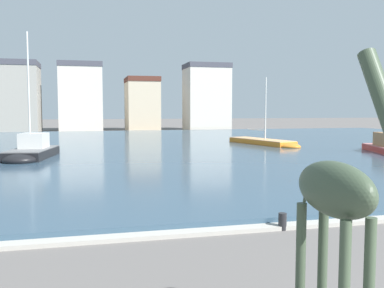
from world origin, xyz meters
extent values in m
cube|color=#334C60|center=(0.00, 35.71, 0.14)|extent=(84.33, 53.85, 0.27)
cube|color=#ADA89E|center=(0.00, 8.54, 0.06)|extent=(84.33, 0.50, 0.12)
cylinder|color=#3D4C38|center=(-0.77, 2.96, 1.04)|extent=(0.15, 0.15, 2.09)
cylinder|color=#3D4C38|center=(-1.16, 2.94, 1.04)|extent=(0.15, 0.15, 2.09)
ellipsoid|color=#3D4C38|center=(-0.93, 2.43, 2.39)|extent=(0.72, 1.65, 0.80)
cylinder|color=#3D4C38|center=(-0.98, 3.19, 2.05)|extent=(0.06, 0.23, 0.85)
cube|color=orange|center=(11.41, 34.19, 0.34)|extent=(3.89, 7.84, 0.68)
ellipsoid|color=orange|center=(12.36, 30.72, 0.34)|extent=(2.40, 3.03, 0.65)
cube|color=#E2A56E|center=(11.41, 34.19, 0.71)|extent=(3.81, 7.68, 0.06)
cylinder|color=silver|center=(11.56, 33.64, 3.53)|extent=(0.12, 0.12, 5.69)
cylinder|color=silver|center=(11.21, 34.92, 1.58)|extent=(0.78, 2.58, 0.08)
cube|color=black|center=(-7.86, 27.39, 0.41)|extent=(3.20, 5.64, 0.83)
ellipsoid|color=black|center=(-8.30, 24.91, 0.41)|extent=(2.37, 2.20, 0.79)
cube|color=slate|center=(-7.86, 27.39, 0.86)|extent=(3.14, 5.53, 0.06)
cube|color=silver|center=(-7.79, 27.79, 1.39)|extent=(1.91, 2.12, 1.01)
cylinder|color=silver|center=(-7.93, 27.00, 4.66)|extent=(0.12, 0.12, 7.67)
cylinder|color=silver|center=(-7.76, 27.92, 1.73)|extent=(0.41, 1.85, 0.08)
cylinder|color=#232326|center=(1.17, 8.39, 0.25)|extent=(0.24, 0.24, 0.50)
cube|color=gray|center=(-13.65, 65.59, 4.86)|extent=(5.17, 6.99, 9.72)
cube|color=#42424C|center=(-13.65, 65.59, 10.12)|extent=(5.28, 7.13, 0.80)
cube|color=beige|center=(-5.07, 68.44, 4.99)|extent=(6.58, 7.46, 9.99)
cube|color=#42424C|center=(-5.07, 68.44, 10.39)|extent=(6.71, 7.60, 0.80)
cube|color=#C6B293|center=(4.70, 68.39, 3.93)|extent=(5.13, 7.41, 7.87)
cube|color=#51281E|center=(4.70, 68.39, 8.27)|extent=(5.23, 7.56, 0.80)
cube|color=beige|center=(15.09, 66.04, 5.06)|extent=(6.91, 5.88, 10.11)
cube|color=#42424C|center=(15.09, 66.04, 10.51)|extent=(7.04, 6.00, 0.80)
camera|label=1|loc=(-4.33, -2.94, 3.52)|focal=40.35mm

